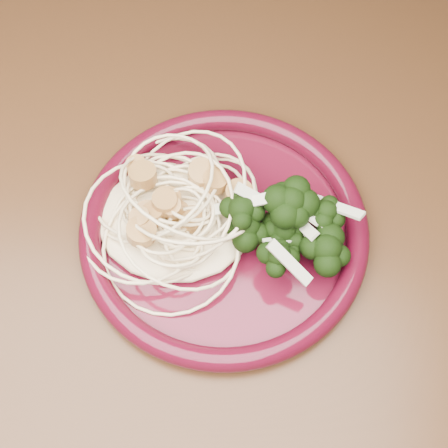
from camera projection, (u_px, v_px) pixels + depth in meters
name	position (u px, v px, depth m)	size (l,w,h in m)	color
dining_table	(213.00, 270.00, 0.67)	(1.20, 0.80, 0.75)	#472814
dinner_plate	(224.00, 229.00, 0.57)	(0.27, 0.27, 0.02)	#490A1A
spaghetti_pile	(174.00, 216.00, 0.56)	(0.14, 0.12, 0.03)	#F9E4AF
scallop_cluster	(170.00, 194.00, 0.53)	(0.13, 0.13, 0.04)	#B88646
broccoli_pile	(287.00, 228.00, 0.54)	(0.08, 0.14, 0.05)	black
onion_garnish	(290.00, 212.00, 0.52)	(0.06, 0.09, 0.05)	beige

